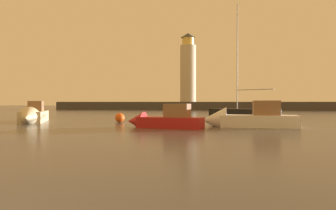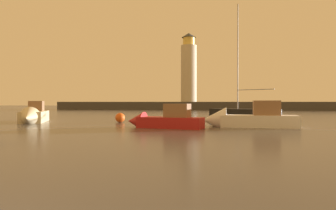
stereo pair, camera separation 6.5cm
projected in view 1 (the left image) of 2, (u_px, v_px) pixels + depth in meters
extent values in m
plane|color=#4C4742|center=(186.00, 117.00, 38.75)|extent=(220.00, 220.00, 0.00)
cube|color=#423F3D|center=(202.00, 106.00, 74.65)|extent=(72.83, 6.62, 1.92)
cylinder|color=beige|center=(188.00, 74.00, 75.16)|extent=(3.83, 3.83, 13.72)
cylinder|color=#F2CC59|center=(188.00, 42.00, 75.08)|extent=(2.88, 2.88, 1.92)
cone|color=#33383D|center=(188.00, 35.00, 75.06)|extent=(3.45, 3.45, 1.10)
cube|color=#B21E1E|center=(170.00, 123.00, 22.46)|extent=(5.01, 2.43, 0.80)
cone|color=#B21E1E|center=(136.00, 121.00, 23.45)|extent=(1.63, 1.70, 1.46)
cube|color=#8C6647|center=(177.00, 111.00, 22.26)|extent=(1.96, 1.39, 0.98)
cube|color=beige|center=(34.00, 117.00, 29.35)|extent=(3.84, 5.58, 1.02)
cone|color=beige|center=(28.00, 118.00, 26.34)|extent=(2.37, 2.31, 1.83)
cube|color=#8C6647|center=(36.00, 106.00, 30.24)|extent=(1.77, 1.92, 0.98)
cube|color=white|center=(258.00, 121.00, 23.29)|extent=(5.68, 2.26, 0.91)
cone|color=white|center=(214.00, 120.00, 23.95)|extent=(1.93, 2.06, 2.00)
cube|color=#8C6647|center=(266.00, 108.00, 23.16)|extent=(1.95, 1.49, 1.10)
cube|color=black|center=(243.00, 114.00, 34.61)|extent=(7.79, 5.84, 1.12)
cylinder|color=#B7B7BC|center=(237.00, 56.00, 35.03)|extent=(0.12, 0.12, 11.91)
cylinder|color=#B7B7BC|center=(255.00, 89.00, 33.71)|extent=(3.70, 2.22, 0.09)
sphere|color=#EA5919|center=(120.00, 118.00, 28.54)|extent=(0.89, 0.89, 0.89)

